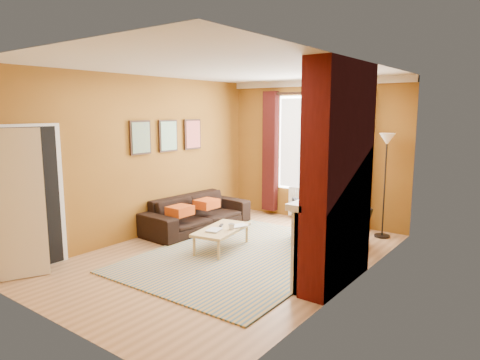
# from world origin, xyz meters

# --- Properties ---
(ground) EXTENTS (5.50, 5.50, 0.00)m
(ground) POSITION_xyz_m (0.00, 0.00, 0.00)
(ground) COLOR #956A44
(ground) RESTS_ON ground
(room_walls) EXTENTS (3.82, 5.54, 2.83)m
(room_walls) POSITION_xyz_m (0.64, 0.28, 1.39)
(room_walls) COLOR #8C591A
(room_walls) RESTS_ON ground
(striped_rug) EXTENTS (2.68, 3.67, 0.02)m
(striped_rug) POSITION_xyz_m (0.15, 0.13, 0.01)
(striped_rug) COLOR #2F5C83
(striped_rug) RESTS_ON ground
(sofa) EXTENTS (0.96, 2.20, 0.63)m
(sofa) POSITION_xyz_m (-1.42, 0.81, 0.32)
(sofa) COLOR black
(sofa) RESTS_ON ground
(armchair) EXTENTS (1.45, 1.44, 0.71)m
(armchair) POSITION_xyz_m (0.96, 1.46, 0.36)
(armchair) COLOR black
(armchair) RESTS_ON ground
(coffee_table) EXTENTS (0.72, 1.15, 0.36)m
(coffee_table) POSITION_xyz_m (-0.29, 0.15, 0.32)
(coffee_table) COLOR tan
(coffee_table) RESTS_ON ground
(wicker_stool) EXTENTS (0.50, 0.50, 0.48)m
(wicker_stool) POSITION_xyz_m (0.56, 2.16, 0.24)
(wicker_stool) COLOR #A67B48
(wicker_stool) RESTS_ON ground
(floor_lamp) EXTENTS (0.33, 0.33, 1.83)m
(floor_lamp) POSITION_xyz_m (1.53, 2.40, 1.44)
(floor_lamp) COLOR black
(floor_lamp) RESTS_ON ground
(book_a) EXTENTS (0.26, 0.31, 0.02)m
(book_a) POSITION_xyz_m (-0.39, -0.06, 0.37)
(book_a) COLOR #999999
(book_a) RESTS_ON coffee_table
(book_b) EXTENTS (0.29, 0.33, 0.02)m
(book_b) POSITION_xyz_m (-0.23, 0.44, 0.37)
(book_b) COLOR #999999
(book_b) RESTS_ON coffee_table
(mug) EXTENTS (0.11, 0.11, 0.10)m
(mug) POSITION_xyz_m (-0.12, 0.19, 0.40)
(mug) COLOR #999999
(mug) RESTS_ON coffee_table
(tv_remote) EXTENTS (0.10, 0.15, 0.02)m
(tv_remote) POSITION_xyz_m (-0.39, 0.26, 0.37)
(tv_remote) COLOR #28282B
(tv_remote) RESTS_ON coffee_table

